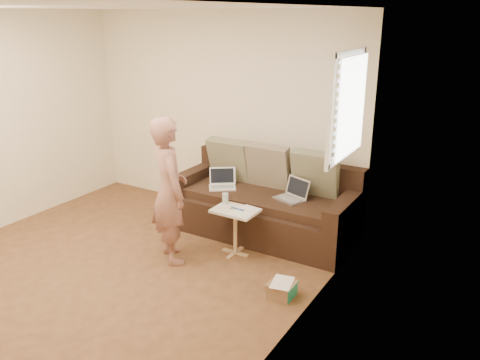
{
  "coord_description": "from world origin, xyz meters",
  "views": [
    {
      "loc": [
        3.44,
        -3.02,
        2.54
      ],
      "look_at": [
        0.8,
        1.4,
        0.78
      ],
      "focal_mm": 36.41,
      "sensor_mm": 36.0,
      "label": 1
    }
  ],
  "objects_px": {
    "laptop_silver": "(289,200)",
    "laptop_white": "(222,188)",
    "person": "(169,191)",
    "drinking_glass": "(225,198)",
    "striped_box": "(282,289)",
    "sofa": "(263,201)",
    "side_table": "(235,232)"
  },
  "relations": [
    {
      "from": "person",
      "to": "side_table",
      "type": "relative_size",
      "value": 2.97
    },
    {
      "from": "drinking_glass",
      "to": "striped_box",
      "type": "distance_m",
      "value": 1.3
    },
    {
      "from": "side_table",
      "to": "laptop_white",
      "type": "bearing_deg",
      "value": 133.91
    },
    {
      "from": "person",
      "to": "drinking_glass",
      "type": "relative_size",
      "value": 13.15
    },
    {
      "from": "laptop_white",
      "to": "laptop_silver",
      "type": "bearing_deg",
      "value": -32.11
    },
    {
      "from": "person",
      "to": "drinking_glass",
      "type": "bearing_deg",
      "value": -87.25
    },
    {
      "from": "sofa",
      "to": "striped_box",
      "type": "height_order",
      "value": "sofa"
    },
    {
      "from": "drinking_glass",
      "to": "striped_box",
      "type": "relative_size",
      "value": 0.5
    },
    {
      "from": "laptop_white",
      "to": "side_table",
      "type": "distance_m",
      "value": 0.77
    },
    {
      "from": "drinking_glass",
      "to": "laptop_white",
      "type": "bearing_deg",
      "value": 126.39
    },
    {
      "from": "person",
      "to": "striped_box",
      "type": "height_order",
      "value": "person"
    },
    {
      "from": "laptop_silver",
      "to": "drinking_glass",
      "type": "relative_size",
      "value": 2.8
    },
    {
      "from": "sofa",
      "to": "drinking_glass",
      "type": "distance_m",
      "value": 0.59
    },
    {
      "from": "laptop_silver",
      "to": "laptop_white",
      "type": "bearing_deg",
      "value": -155.41
    },
    {
      "from": "side_table",
      "to": "sofa",
      "type": "bearing_deg",
      "value": 89.05
    },
    {
      "from": "laptop_silver",
      "to": "laptop_white",
      "type": "xyz_separation_m",
      "value": [
        -0.87,
        -0.06,
        0.0
      ]
    },
    {
      "from": "side_table",
      "to": "laptop_silver",
      "type": "bearing_deg",
      "value": 57.82
    },
    {
      "from": "sofa",
      "to": "side_table",
      "type": "distance_m",
      "value": 0.65
    },
    {
      "from": "laptop_white",
      "to": "striped_box",
      "type": "relative_size",
      "value": 1.33
    },
    {
      "from": "sofa",
      "to": "laptop_silver",
      "type": "height_order",
      "value": "sofa"
    },
    {
      "from": "person",
      "to": "drinking_glass",
      "type": "height_order",
      "value": "person"
    },
    {
      "from": "sofa",
      "to": "side_table",
      "type": "height_order",
      "value": "sofa"
    },
    {
      "from": "laptop_silver",
      "to": "laptop_white",
      "type": "relative_size",
      "value": 1.05
    },
    {
      "from": "laptop_silver",
      "to": "person",
      "type": "distance_m",
      "value": 1.4
    },
    {
      "from": "sofa",
      "to": "person",
      "type": "xyz_separation_m",
      "value": [
        -0.55,
        -1.07,
        0.36
      ]
    },
    {
      "from": "laptop_silver",
      "to": "laptop_white",
      "type": "height_order",
      "value": "laptop_white"
    },
    {
      "from": "person",
      "to": "side_table",
      "type": "height_order",
      "value": "person"
    },
    {
      "from": "laptop_white",
      "to": "sofa",
      "type": "bearing_deg",
      "value": -25.14
    },
    {
      "from": "person",
      "to": "striped_box",
      "type": "bearing_deg",
      "value": -147.58
    },
    {
      "from": "person",
      "to": "side_table",
      "type": "xyz_separation_m",
      "value": [
        0.54,
        0.44,
        -0.52
      ]
    },
    {
      "from": "drinking_glass",
      "to": "person",
      "type": "bearing_deg",
      "value": -122.87
    },
    {
      "from": "laptop_white",
      "to": "person",
      "type": "xyz_separation_m",
      "value": [
        -0.03,
        -0.97,
        0.27
      ]
    }
  ]
}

